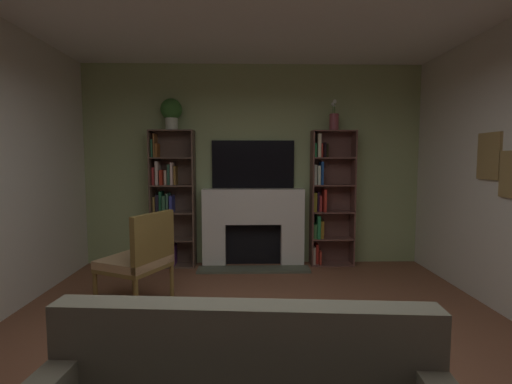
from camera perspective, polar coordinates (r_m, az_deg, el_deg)
name	(u,v)px	position (r m, az deg, el deg)	size (l,w,h in m)	color
ground_plane	(260,371)	(3.02, 0.60, -25.34)	(6.84, 6.84, 0.00)	brown
wall_back_accent	(253,165)	(5.48, -0.45, 4.03)	(4.93, 0.06, 2.85)	#9CB378
fireplace	(253,224)	(5.40, -0.42, -4.91)	(1.53, 0.56, 1.10)	white
tv	(253,164)	(5.42, -0.44, 4.19)	(1.17, 0.06, 0.68)	black
bookshelf_left	(169,203)	(5.48, -12.96, -1.63)	(0.61, 0.30, 1.92)	brown
bookshelf_right	(327,198)	(5.50, 10.65, -0.91)	(0.61, 0.27, 1.92)	brown
potted_plant	(171,112)	(5.43, -12.66, 11.74)	(0.29, 0.29, 0.43)	beige
vase_with_flowers	(334,120)	(5.46, 11.70, 10.55)	(0.13, 0.13, 0.43)	#8C3F48
armchair	(140,257)	(4.10, -17.09, -9.42)	(0.77, 0.78, 0.99)	brown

